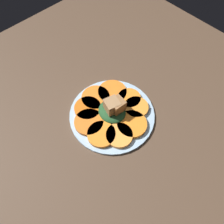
# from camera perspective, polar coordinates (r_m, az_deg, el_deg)

# --- Properties ---
(table_slab) EXTENTS (1.20, 1.20, 0.02)m
(table_slab) POSITION_cam_1_polar(r_m,az_deg,el_deg) (0.71, -0.00, -1.27)
(table_slab) COLOR #4C3828
(table_slab) RESTS_ON ground
(plate) EXTENTS (0.27, 0.27, 0.01)m
(plate) POSITION_cam_1_polar(r_m,az_deg,el_deg) (0.69, -0.00, -0.66)
(plate) COLOR #99B7D1
(plate) RESTS_ON table_slab
(carrot_slice_0) EXTENTS (0.08, 0.08, 0.01)m
(carrot_slice_0) POSITION_cam_1_polar(r_m,az_deg,el_deg) (0.72, 4.37, 3.65)
(carrot_slice_0) COLOR orange
(carrot_slice_0) RESTS_ON plate
(carrot_slice_1) EXTENTS (0.10, 0.10, 0.01)m
(carrot_slice_1) POSITION_cam_1_polar(r_m,az_deg,el_deg) (0.73, 0.09, 5.18)
(carrot_slice_1) COLOR orange
(carrot_slice_1) RESTS_ON plate
(carrot_slice_2) EXTENTS (0.09, 0.09, 0.01)m
(carrot_slice_2) POSITION_cam_1_polar(r_m,az_deg,el_deg) (0.72, -4.08, 3.88)
(carrot_slice_2) COLOR orange
(carrot_slice_2) RESTS_ON plate
(carrot_slice_3) EXTENTS (0.09, 0.09, 0.01)m
(carrot_slice_3) POSITION_cam_1_polar(r_m,az_deg,el_deg) (0.70, -6.35, 0.95)
(carrot_slice_3) COLOR #D45F12
(carrot_slice_3) RESTS_ON plate
(carrot_slice_4) EXTENTS (0.09, 0.09, 0.01)m
(carrot_slice_4) POSITION_cam_1_polar(r_m,az_deg,el_deg) (0.67, -6.03, -2.66)
(carrot_slice_4) COLOR orange
(carrot_slice_4) RESTS_ON plate
(carrot_slice_5) EXTENTS (0.08, 0.08, 0.01)m
(carrot_slice_5) POSITION_cam_1_polar(r_m,az_deg,el_deg) (0.65, -2.78, -5.83)
(carrot_slice_5) COLOR orange
(carrot_slice_5) RESTS_ON plate
(carrot_slice_6) EXTENTS (0.08, 0.08, 0.01)m
(carrot_slice_6) POSITION_cam_1_polar(r_m,az_deg,el_deg) (0.65, 1.92, -6.12)
(carrot_slice_6) COLOR #F9963A
(carrot_slice_6) RESTS_ON plate
(carrot_slice_7) EXTENTS (0.09, 0.09, 0.01)m
(carrot_slice_7) POSITION_cam_1_polar(r_m,az_deg,el_deg) (0.67, 5.21, -3.19)
(carrot_slice_7) COLOR orange
(carrot_slice_7) RESTS_ON plate
(carrot_slice_8) EXTENTS (0.08, 0.08, 0.01)m
(carrot_slice_8) POSITION_cam_1_polar(r_m,az_deg,el_deg) (0.70, 6.32, 1.20)
(carrot_slice_8) COLOR orange
(carrot_slice_8) RESTS_ON plate
(center_pile) EXTENTS (0.09, 0.08, 0.07)m
(center_pile) POSITION_cam_1_polar(r_m,az_deg,el_deg) (0.66, 0.25, 0.83)
(center_pile) COLOR #1E4723
(center_pile) RESTS_ON plate
(fork) EXTENTS (0.18, 0.09, 0.00)m
(fork) POSITION_cam_1_polar(r_m,az_deg,el_deg) (0.71, 2.90, 2.87)
(fork) COLOR #B2B2B7
(fork) RESTS_ON plate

